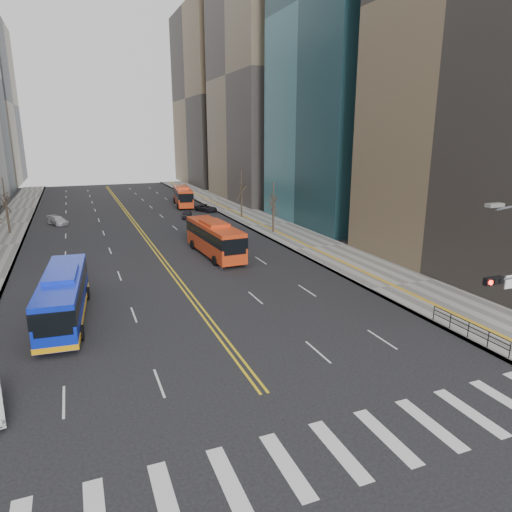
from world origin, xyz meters
The scene contains 13 objects.
ground centered at (0.00, 0.00, 0.00)m, with size 220.00×220.00×0.00m, color black.
sidewalk_right centered at (17.50, 45.00, 0.07)m, with size 7.00×130.00×0.15m, color slate.
crosswalk centered at (0.00, 0.00, 0.01)m, with size 26.70×4.00×0.01m.
centerline centered at (0.00, 55.00, 0.01)m, with size 0.55×100.00×0.01m.
office_towers centered at (0.12, 68.51, 23.92)m, with size 83.00×134.00×58.00m.
pedestrian_railing centered at (14.30, 6.00, 0.82)m, with size 0.06×6.06×1.02m.
street_trees centered at (-7.18, 34.55, 4.87)m, with size 35.20×47.20×7.60m.
blue_bus centered at (-9.20, 18.84, 1.83)m, with size 3.55×12.13×3.48m.
red_bus_near centered at (5.54, 31.74, 2.04)m, with size 3.33×11.72×3.67m.
red_bus_far centered at (10.35, 67.13, 1.95)m, with size 3.97×11.29×3.51m.
car_dark_mid centered at (8.01, 54.52, 0.64)m, with size 1.52×3.78×1.29m, color black.
car_silver centered at (-10.31, 56.38, 0.61)m, with size 1.70×4.17×1.21m, color #A6A5AB.
car_dark_far centered at (12.50, 59.66, 0.59)m, with size 1.97×4.27×1.19m, color black.
Camera 1 is at (-7.91, -13.54, 12.52)m, focal length 32.00 mm.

